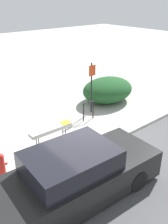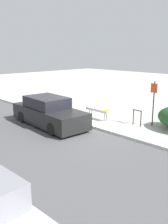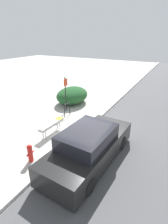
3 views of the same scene
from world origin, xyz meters
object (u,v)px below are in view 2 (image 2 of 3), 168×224
(bench, at_px, (98,110))
(sign_post, at_px, (154,100))
(fire_hydrant, at_px, (65,108))
(bike_rack, at_px, (137,116))
(parked_car_near, at_px, (49,113))

(bench, height_order, sign_post, sign_post)
(bench, relative_size, fire_hydrant, 2.14)
(bike_rack, xyz_separation_m, parked_car_near, (-3.24, -3.22, 0.17))
(bench, xyz_separation_m, fire_hydrant, (-2.15, -0.62, -0.12))
(sign_post, height_order, fire_hydrant, sign_post)
(bench, xyz_separation_m, sign_post, (2.84, 1.02, 0.86))
(bench, xyz_separation_m, bike_rack, (2.24, 0.54, -0.02))
(bike_rack, relative_size, parked_car_near, 0.17)
(fire_hydrant, distance_m, parked_car_near, 2.38)
(parked_car_near, bearing_deg, fire_hydrant, 122.60)
(sign_post, bearing_deg, fire_hydrant, -161.86)
(fire_hydrant, bearing_deg, sign_post, 18.14)
(bench, height_order, bike_rack, bike_rack)
(bench, height_order, parked_car_near, parked_car_near)
(bench, distance_m, bike_rack, 2.31)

